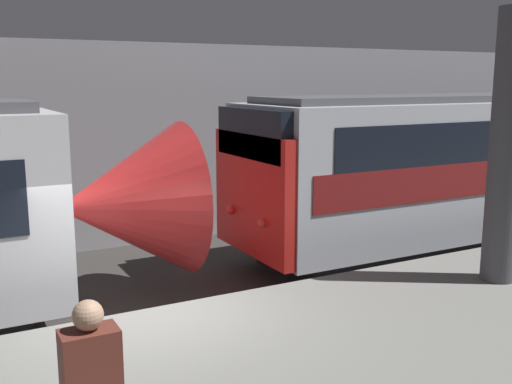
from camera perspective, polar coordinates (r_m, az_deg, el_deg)
The scene contains 3 objects.
ground_plane at distance 8.58m, azimuth -10.53°, elevation -16.85°, with size 120.00×120.00×0.00m, color #33302D.
station_rear_barrier at distance 14.11m, azimuth -19.04°, elevation 3.80°, with size 50.00×0.15×4.81m.
support_pillar_near at distance 9.49m, azimuth 22.79°, elevation 3.87°, with size 0.51×0.51×4.01m.
Camera 1 is at (-2.21, -7.31, 3.93)m, focal length 42.00 mm.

